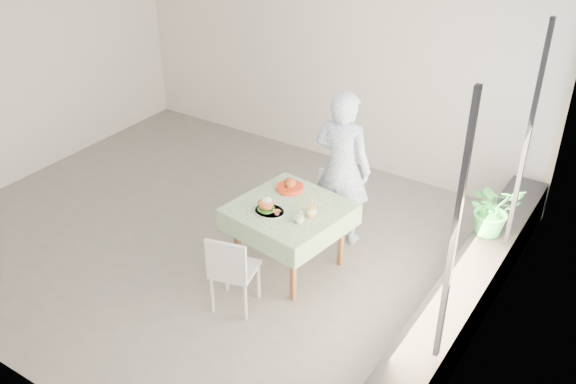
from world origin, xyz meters
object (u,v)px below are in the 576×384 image
Objects in this scene: main_dish at (268,207)px; potted_plant at (493,208)px; diner at (342,168)px; chair_near at (235,284)px; cafe_table at (289,230)px; chair_far at (330,220)px; juice_cup_orange at (311,210)px.

potted_plant reaches higher than main_dish.
potted_plant is at bearing -175.65° from diner.
potted_plant is (1.83, 1.82, 0.52)m from chair_near.
chair_near is at bearing -96.84° from cafe_table.
chair_far is 0.93× the size of chair_near.
cafe_table is 2.07× the size of potted_plant.
chair_near reaches higher than chair_far.
diner is (0.17, 0.78, 0.42)m from cafe_table.
chair_far is (0.09, 0.69, -0.22)m from cafe_table.
diner reaches higher than chair_far.
diner is 3.11× the size of potted_plant.
chair_near is (-0.10, -0.81, -0.20)m from cafe_table.
diner is at bearing 80.61° from chair_near.
diner reaches higher than juice_cup_orange.
diner is 0.81m from juice_cup_orange.
main_dish is 0.56× the size of potted_plant.
potted_plant is at bearing 32.97° from main_dish.
juice_cup_orange is at bearing 23.12° from main_dish.
main_dish is (-0.13, -0.20, 0.34)m from cafe_table.
diner is (0.08, 0.09, 0.64)m from chair_far.
juice_cup_orange is at bearing -75.77° from chair_far.
juice_cup_orange reaches higher than chair_near.
chair_near reaches higher than cafe_table.
chair_far is at bearing 104.23° from juice_cup_orange.
main_dish is at bearing -123.40° from cafe_table.
chair_far is 1.38× the size of potted_plant.
juice_cup_orange is at bearing -144.66° from potted_plant.
chair_near is 2.64m from potted_plant.
diner is at bearing 97.44° from juice_cup_orange.
main_dish is (-0.29, -0.97, -0.09)m from diner.
chair_far is 1.07m from main_dish.
chair_near is 0.82m from main_dish.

